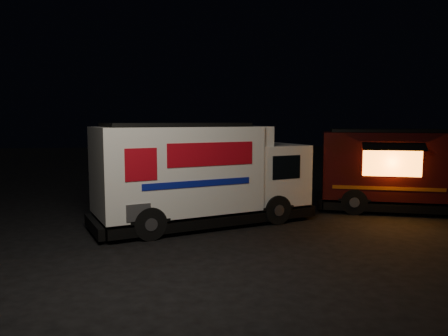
% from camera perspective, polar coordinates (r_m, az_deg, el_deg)
% --- Properties ---
extents(ground, '(80.00, 80.00, 0.00)m').
position_cam_1_polar(ground, '(11.51, -0.07, -9.45)').
color(ground, black).
rests_on(ground, ground).
extents(white_truck, '(7.09, 4.44, 3.04)m').
position_cam_1_polar(white_truck, '(13.07, -2.54, -0.76)').
color(white_truck, silver).
rests_on(white_truck, ground).
extents(red_truck, '(6.45, 4.04, 2.82)m').
position_cam_1_polar(red_truck, '(16.23, 22.90, -0.28)').
color(red_truck, black).
rests_on(red_truck, ground).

